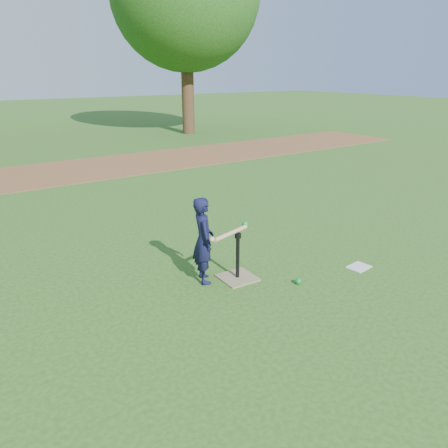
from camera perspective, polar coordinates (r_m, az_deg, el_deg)
ground at (r=5.62m, az=0.61°, el=-7.04°), size 80.00×80.00×0.00m
dirt_strip at (r=12.21m, az=-20.41°, el=6.40°), size 24.00×3.00×0.01m
child at (r=5.34m, az=-2.70°, el=-2.13°), size 0.38×0.46×1.09m
wiffle_ball_ground at (r=5.52m, az=9.69°, el=-7.38°), size 0.08×0.08×0.08m
clipboard at (r=6.17m, az=17.20°, el=-5.38°), size 0.32×0.26×0.01m
batting_tee at (r=5.56m, az=1.78°, el=-6.10°), size 0.45×0.45×0.61m
swing_action at (r=5.30m, az=1.07°, el=-1.03°), size 0.68×0.27×0.09m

